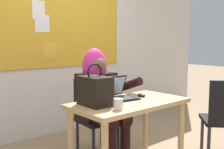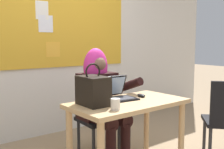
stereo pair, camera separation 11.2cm
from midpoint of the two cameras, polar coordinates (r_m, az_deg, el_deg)
wall_back_bulletin at (r=3.91m, az=-11.72°, el=8.59°), size 6.49×1.81×2.84m
desk_main at (r=2.64m, az=4.66°, el=-8.13°), size 1.15×0.64×0.74m
chair_at_desk at (r=3.21m, az=-2.65°, el=-7.80°), size 0.44×0.44×0.88m
person_costumed at (r=3.06m, az=-1.33°, el=-4.11°), size 0.60×0.61×1.23m
laptop at (r=2.71m, az=2.27°, el=-4.06°), size 0.34×0.34×0.22m
computer_mouse at (r=2.81m, az=7.30°, el=-4.39°), size 0.06×0.11×0.03m
handbag at (r=2.42m, az=-2.68°, el=-3.34°), size 0.20×0.30×0.38m
coffee_mug at (r=2.27m, az=2.14°, el=-6.25°), size 0.08×0.08×0.09m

